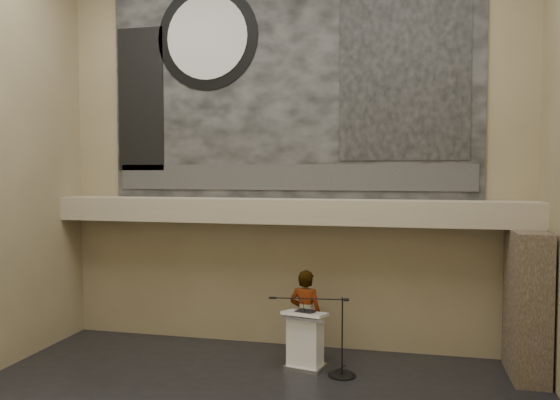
# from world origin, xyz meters

# --- Properties ---
(wall_back) EXTENTS (10.00, 0.02, 8.50)m
(wall_back) POSITION_xyz_m (0.00, 4.00, 4.25)
(wall_back) COLOR #7C6F4F
(wall_back) RESTS_ON floor
(wall_front) EXTENTS (10.00, 0.02, 8.50)m
(wall_front) POSITION_xyz_m (0.00, -4.00, 4.25)
(wall_front) COLOR #7C6F4F
(wall_front) RESTS_ON floor
(soffit) EXTENTS (10.00, 0.80, 0.50)m
(soffit) POSITION_xyz_m (0.00, 3.60, 2.95)
(soffit) COLOR gray
(soffit) RESTS_ON wall_back
(sprinkler_left) EXTENTS (0.04, 0.04, 0.06)m
(sprinkler_left) POSITION_xyz_m (-1.60, 3.55, 2.67)
(sprinkler_left) COLOR #B2893D
(sprinkler_left) RESTS_ON soffit
(sprinkler_right) EXTENTS (0.04, 0.04, 0.06)m
(sprinkler_right) POSITION_xyz_m (1.90, 3.55, 2.67)
(sprinkler_right) COLOR #B2893D
(sprinkler_right) RESTS_ON soffit
(banner) EXTENTS (8.00, 0.05, 5.00)m
(banner) POSITION_xyz_m (0.00, 3.97, 5.70)
(banner) COLOR black
(banner) RESTS_ON wall_back
(banner_text_strip) EXTENTS (7.76, 0.02, 0.55)m
(banner_text_strip) POSITION_xyz_m (0.00, 3.93, 3.65)
(banner_text_strip) COLOR #2E2E2E
(banner_text_strip) RESTS_ON banner
(banner_clock_rim) EXTENTS (2.30, 0.02, 2.30)m
(banner_clock_rim) POSITION_xyz_m (-1.80, 3.93, 6.70)
(banner_clock_rim) COLOR black
(banner_clock_rim) RESTS_ON banner
(banner_clock_face) EXTENTS (1.84, 0.02, 1.84)m
(banner_clock_face) POSITION_xyz_m (-1.80, 3.91, 6.70)
(banner_clock_face) COLOR silver
(banner_clock_face) RESTS_ON banner
(banner_building_print) EXTENTS (2.60, 0.02, 3.60)m
(banner_building_print) POSITION_xyz_m (2.40, 3.93, 5.80)
(banner_building_print) COLOR black
(banner_building_print) RESTS_ON banner
(banner_brick_print) EXTENTS (1.10, 0.02, 3.20)m
(banner_brick_print) POSITION_xyz_m (-3.40, 3.93, 5.40)
(banner_brick_print) COLOR black
(banner_brick_print) RESTS_ON banner
(stone_pier) EXTENTS (0.60, 1.40, 2.70)m
(stone_pier) POSITION_xyz_m (4.65, 3.15, 1.35)
(stone_pier) COLOR #413428
(stone_pier) RESTS_ON floor
(lectern) EXTENTS (0.88, 0.70, 1.14)m
(lectern) POSITION_xyz_m (0.62, 2.64, 0.55)
(lectern) COLOR silver
(lectern) RESTS_ON floor
(binder) EXTENTS (0.39, 0.35, 0.04)m
(binder) POSITION_xyz_m (0.63, 2.60, 1.12)
(binder) COLOR black
(binder) RESTS_ON lectern
(papers) EXTENTS (0.24, 0.30, 0.00)m
(papers) POSITION_xyz_m (0.52, 2.57, 1.10)
(papers) COLOR white
(papers) RESTS_ON lectern
(speaker_person) EXTENTS (0.73, 0.54, 1.83)m
(speaker_person) POSITION_xyz_m (0.55, 3.08, 0.91)
(speaker_person) COLOR silver
(speaker_person) RESTS_ON floor
(mic_stand) EXTENTS (1.61, 0.52, 1.46)m
(mic_stand) POSITION_xyz_m (1.30, 2.42, 0.23)
(mic_stand) COLOR black
(mic_stand) RESTS_ON floor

